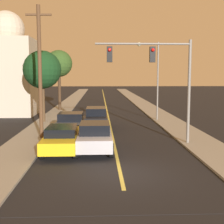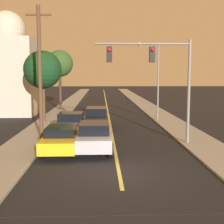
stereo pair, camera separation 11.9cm
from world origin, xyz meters
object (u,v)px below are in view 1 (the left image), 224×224
(tree_left_near, at_px, (42,70))
(domed_building_left, at_px, (8,69))
(utility_pole_left, at_px, (40,70))
(car_near_lane_front, at_px, (95,136))
(streetlamp_right, at_px, (153,70))
(car_outer_lane_second, at_px, (71,123))
(car_near_lane_second, at_px, (96,118))
(tree_left_far, at_px, (59,64))
(traffic_signal_mast, at_px, (159,69))
(car_outer_lane_front, at_px, (62,138))

(tree_left_near, distance_m, domed_building_left, 7.53)
(utility_pole_left, bearing_deg, car_near_lane_front, -42.74)
(car_near_lane_front, height_order, streetlamp_right, streetlamp_right)
(streetlamp_right, distance_m, domed_building_left, 15.16)
(car_outer_lane_second, distance_m, domed_building_left, 13.93)
(car_near_lane_second, height_order, tree_left_far, tree_left_far)
(car_near_lane_second, height_order, streetlamp_right, streetlamp_right)
(streetlamp_right, height_order, utility_pole_left, utility_pole_left)
(car_outer_lane_second, xyz_separation_m, traffic_signal_mast, (5.50, -3.76, 3.74))
(tree_left_near, xyz_separation_m, tree_left_far, (0.27, 9.19, 0.81))
(car_outer_lane_second, bearing_deg, car_near_lane_second, 50.69)
(car_near_lane_second, distance_m, traffic_signal_mast, 7.91)
(tree_left_far, distance_m, domed_building_left, 5.87)
(car_outer_lane_second, distance_m, tree_left_far, 15.27)
(streetlamp_right, xyz_separation_m, tree_left_far, (-9.41, 8.37, 0.79))
(car_near_lane_front, distance_m, tree_left_near, 11.91)
(utility_pole_left, xyz_separation_m, domed_building_left, (-5.71, 13.04, 0.25))
(car_near_lane_second, bearing_deg, car_outer_lane_front, -103.47)
(utility_pole_left, bearing_deg, domed_building_left, 113.67)
(car_outer_lane_second, xyz_separation_m, streetlamp_right, (6.82, 5.95, 3.82))
(tree_left_far, bearing_deg, car_near_lane_second, -70.26)
(utility_pole_left, bearing_deg, car_outer_lane_second, 48.32)
(car_near_lane_front, relative_size, traffic_signal_mast, 0.76)
(car_outer_lane_second, distance_m, traffic_signal_mast, 7.64)
(domed_building_left, bearing_deg, car_outer_lane_second, -56.15)
(traffic_signal_mast, relative_size, domed_building_left, 0.57)
(car_outer_lane_front, distance_m, tree_left_far, 20.27)
(streetlamp_right, height_order, domed_building_left, domed_building_left)
(utility_pole_left, distance_m, tree_left_far, 16.31)
(car_near_lane_front, height_order, domed_building_left, domed_building_left)
(tree_left_near, height_order, tree_left_far, tree_left_far)
(car_near_lane_second, bearing_deg, car_outer_lane_second, -129.31)
(car_near_lane_second, relative_size, domed_building_left, 0.47)
(car_near_lane_front, bearing_deg, tree_left_far, 102.61)
(tree_left_far, bearing_deg, car_outer_lane_second, -79.76)
(car_outer_lane_front, bearing_deg, domed_building_left, 114.49)
(tree_left_near, xyz_separation_m, domed_building_left, (-4.59, 5.97, 0.14))
(car_near_lane_second, relative_size, streetlamp_right, 0.72)
(car_near_lane_front, bearing_deg, car_near_lane_second, 90.00)
(car_near_lane_front, bearing_deg, streetlamp_right, 65.62)
(tree_left_near, bearing_deg, utility_pole_left, -80.95)
(traffic_signal_mast, relative_size, tree_left_far, 0.89)
(traffic_signal_mast, bearing_deg, car_outer_lane_second, 145.61)
(tree_left_far, bearing_deg, utility_pole_left, -86.98)
(car_outer_lane_front, bearing_deg, car_near_lane_second, 76.53)
(car_near_lane_front, height_order, traffic_signal_mast, traffic_signal_mast)
(tree_left_far, relative_size, domed_building_left, 0.64)
(utility_pole_left, bearing_deg, streetlamp_right, 42.71)
(car_near_lane_second, bearing_deg, domed_building_left, 135.91)
(traffic_signal_mast, relative_size, streetlamp_right, 0.88)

